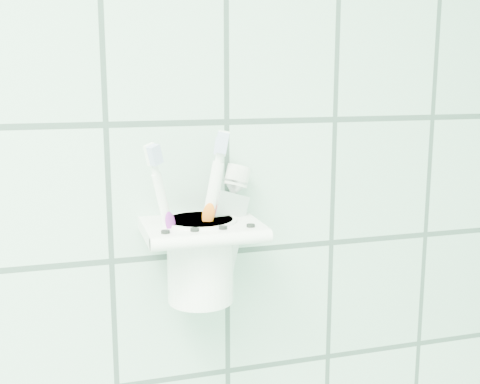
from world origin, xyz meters
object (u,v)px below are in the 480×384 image
object	(u,v)px
toothbrush_pink	(183,216)
toothpaste_tube	(210,220)
cup	(200,257)
toothbrush_orange	(193,210)
toothbrush_blue	(202,215)
holder_bracket	(202,230)

from	to	relation	value
toothbrush_pink	toothpaste_tube	bearing A→B (deg)	-34.49
cup	toothpaste_tube	distance (m)	0.04
toothbrush_orange	toothbrush_blue	bearing A→B (deg)	20.80
toothbrush_pink	toothbrush_blue	distance (m)	0.02
toothbrush_blue	holder_bracket	bearing A→B (deg)	-76.42
toothbrush_blue	toothbrush_orange	world-z (taller)	toothbrush_orange
toothpaste_tube	holder_bracket	bearing A→B (deg)	-173.94
toothbrush_pink	toothbrush_orange	xyz separation A→B (m)	(0.01, 0.01, 0.00)
holder_bracket	toothbrush_blue	size ratio (longest dim) A/B	0.72
toothbrush_pink	toothbrush_orange	bearing A→B (deg)	-8.61
cup	toothpaste_tube	size ratio (longest dim) A/B	0.60
toothbrush_pink	toothbrush_blue	xyz separation A→B (m)	(0.02, 0.01, -0.00)
toothbrush_pink	toothpaste_tube	world-z (taller)	toothbrush_pink
cup	toothbrush_orange	bearing A→B (deg)	136.35
toothbrush_pink	toothpaste_tube	xyz separation A→B (m)	(0.03, -0.00, -0.01)
toothbrush_orange	toothpaste_tube	bearing A→B (deg)	-3.34
toothbrush_blue	toothbrush_orange	size ratio (longest dim) A/B	0.93
toothbrush_orange	toothpaste_tube	size ratio (longest dim) A/B	1.19
toothbrush_pink	toothpaste_tube	distance (m)	0.03
cup	toothpaste_tube	world-z (taller)	toothpaste_tube
toothbrush_orange	holder_bracket	bearing A→B (deg)	-36.14
holder_bracket	toothbrush_blue	bearing A→B (deg)	76.12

